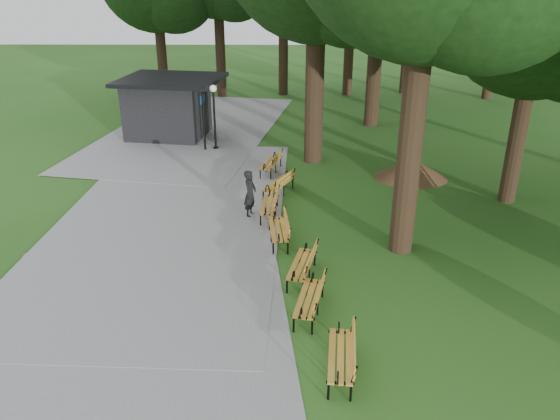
{
  "coord_description": "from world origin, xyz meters",
  "views": [
    {
      "loc": [
        0.09,
        -14.33,
        7.84
      ],
      "look_at": [
        -0.05,
        0.95,
        1.1
      ],
      "focal_mm": 35.08,
      "sensor_mm": 36.0,
      "label": 1
    }
  ],
  "objects_px": {
    "dirt_mound": "(412,168)",
    "bench_6": "(271,163)",
    "kiosk": "(168,107)",
    "lamp_post": "(214,103)",
    "person": "(250,194)",
    "bench_0": "(341,356)",
    "bench_4": "(269,205)",
    "bench_5": "(278,184)",
    "bench_2": "(302,265)",
    "bench_3": "(278,229)",
    "bench_1": "(309,298)"
  },
  "relations": [
    {
      "from": "bench_0",
      "to": "bench_4",
      "type": "distance_m",
      "value": 8.18
    },
    {
      "from": "bench_1",
      "to": "person",
      "type": "bearing_deg",
      "value": -151.05
    },
    {
      "from": "bench_2",
      "to": "bench_4",
      "type": "height_order",
      "value": "same"
    },
    {
      "from": "lamp_post",
      "to": "bench_1",
      "type": "relative_size",
      "value": 1.6
    },
    {
      "from": "kiosk",
      "to": "bench_5",
      "type": "xyz_separation_m",
      "value": [
        5.67,
        -7.94,
        -1.06
      ]
    },
    {
      "from": "dirt_mound",
      "to": "bench_6",
      "type": "relative_size",
      "value": 1.31
    },
    {
      "from": "bench_1",
      "to": "bench_5",
      "type": "height_order",
      "value": "same"
    },
    {
      "from": "dirt_mound",
      "to": "bench_0",
      "type": "xyz_separation_m",
      "value": [
        -3.99,
        -11.87,
        0.03
      ]
    },
    {
      "from": "bench_2",
      "to": "bench_5",
      "type": "bearing_deg",
      "value": -160.15
    },
    {
      "from": "bench_4",
      "to": "kiosk",
      "type": "bearing_deg",
      "value": -148.25
    },
    {
      "from": "kiosk",
      "to": "lamp_post",
      "type": "relative_size",
      "value": 1.58
    },
    {
      "from": "person",
      "to": "bench_5",
      "type": "bearing_deg",
      "value": -9.53
    },
    {
      "from": "person",
      "to": "bench_6",
      "type": "bearing_deg",
      "value": 8.75
    },
    {
      "from": "bench_6",
      "to": "person",
      "type": "bearing_deg",
      "value": 5.95
    },
    {
      "from": "person",
      "to": "bench_0",
      "type": "bearing_deg",
      "value": -147.1
    },
    {
      "from": "kiosk",
      "to": "bench_6",
      "type": "relative_size",
      "value": 2.52
    },
    {
      "from": "kiosk",
      "to": "bench_2",
      "type": "distance_m",
      "value": 15.48
    },
    {
      "from": "bench_3",
      "to": "bench_5",
      "type": "distance_m",
      "value": 3.92
    },
    {
      "from": "kiosk",
      "to": "bench_4",
      "type": "height_order",
      "value": "kiosk"
    },
    {
      "from": "bench_2",
      "to": "dirt_mound",
      "type": "bearing_deg",
      "value": 162.87
    },
    {
      "from": "bench_2",
      "to": "bench_4",
      "type": "xyz_separation_m",
      "value": [
        -1.0,
        4.16,
        0.0
      ]
    },
    {
      "from": "bench_1",
      "to": "bench_3",
      "type": "relative_size",
      "value": 1.0
    },
    {
      "from": "person",
      "to": "bench_3",
      "type": "bearing_deg",
      "value": -137.19
    },
    {
      "from": "bench_4",
      "to": "bench_6",
      "type": "relative_size",
      "value": 1.0
    },
    {
      "from": "bench_2",
      "to": "person",
      "type": "bearing_deg",
      "value": -145.27
    },
    {
      "from": "dirt_mound",
      "to": "bench_5",
      "type": "bearing_deg",
      "value": -160.6
    },
    {
      "from": "lamp_post",
      "to": "bench_2",
      "type": "distance_m",
      "value": 12.56
    },
    {
      "from": "kiosk",
      "to": "bench_0",
      "type": "relative_size",
      "value": 2.52
    },
    {
      "from": "bench_0",
      "to": "bench_5",
      "type": "bearing_deg",
      "value": -166.07
    },
    {
      "from": "kiosk",
      "to": "bench_6",
      "type": "distance_m",
      "value": 7.74
    },
    {
      "from": "bench_0",
      "to": "bench_5",
      "type": "relative_size",
      "value": 1.0
    },
    {
      "from": "bench_1",
      "to": "bench_3",
      "type": "bearing_deg",
      "value": -156.28
    },
    {
      "from": "bench_2",
      "to": "bench_4",
      "type": "distance_m",
      "value": 4.28
    },
    {
      "from": "bench_6",
      "to": "bench_3",
      "type": "bearing_deg",
      "value": 17.27
    },
    {
      "from": "bench_5",
      "to": "lamp_post",
      "type": "bearing_deg",
      "value": -126.58
    },
    {
      "from": "lamp_post",
      "to": "bench_0",
      "type": "distance_m",
      "value": 16.41
    },
    {
      "from": "person",
      "to": "kiosk",
      "type": "height_order",
      "value": "kiosk"
    },
    {
      "from": "bench_5",
      "to": "bench_6",
      "type": "bearing_deg",
      "value": -146.26
    },
    {
      "from": "bench_3",
      "to": "bench_6",
      "type": "height_order",
      "value": "same"
    },
    {
      "from": "kiosk",
      "to": "dirt_mound",
      "type": "bearing_deg",
      "value": -19.88
    },
    {
      "from": "person",
      "to": "bench_4",
      "type": "relative_size",
      "value": 0.87
    },
    {
      "from": "bench_3",
      "to": "bench_6",
      "type": "relative_size",
      "value": 1.0
    },
    {
      "from": "bench_3",
      "to": "kiosk",
      "type": "bearing_deg",
      "value": -159.69
    },
    {
      "from": "kiosk",
      "to": "bench_0",
      "type": "xyz_separation_m",
      "value": [
        7.09,
        -17.9,
        -1.06
      ]
    },
    {
      "from": "lamp_post",
      "to": "bench_6",
      "type": "distance_m",
      "value": 4.62
    },
    {
      "from": "person",
      "to": "bench_0",
      "type": "xyz_separation_m",
      "value": [
        2.36,
        -8.04,
        -0.39
      ]
    },
    {
      "from": "bench_2",
      "to": "bench_3",
      "type": "xyz_separation_m",
      "value": [
        -0.67,
        2.2,
        0.0
      ]
    },
    {
      "from": "person",
      "to": "dirt_mound",
      "type": "xyz_separation_m",
      "value": [
        6.35,
        3.83,
        -0.42
      ]
    },
    {
      "from": "bench_1",
      "to": "bench_5",
      "type": "relative_size",
      "value": 1.0
    },
    {
      "from": "bench_1",
      "to": "lamp_post",
      "type": "bearing_deg",
      "value": -151.94
    }
  ]
}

